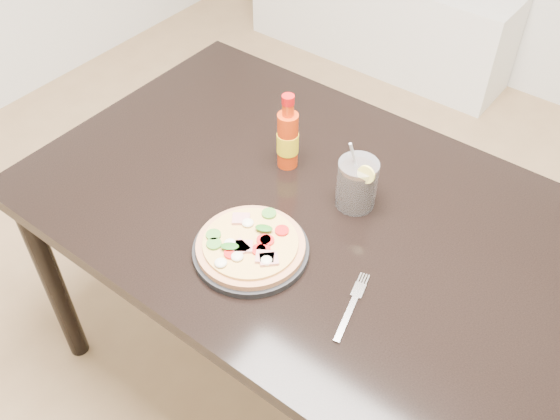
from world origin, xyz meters
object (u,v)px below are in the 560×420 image
Objects in this scene: cola_cup at (357,185)px; pizza at (250,245)px; dining_table at (309,229)px; media_console at (377,14)px; hot_sauce_bottle at (288,138)px; fork at (352,304)px; plate at (251,250)px.

pizza is at bearing -109.25° from cola_cup.
media_console is (-0.83, 1.79, -0.42)m from dining_table.
pizza is at bearing -67.96° from hot_sauce_bottle.
hot_sauce_bottle is 0.22m from cola_cup.
media_console is at bearing 112.21° from hot_sauce_bottle.
dining_table is at bearing 85.07° from pizza.
hot_sauce_bottle is at bearing 146.66° from dining_table.
hot_sauce_bottle is (-0.14, 0.09, 0.17)m from dining_table.
plate is at bearing 169.45° from fork.
fork reaches higher than dining_table.
plate is 1.07× the size of pizza.
hot_sauce_bottle reaches higher than media_console.
plate reaches higher than dining_table.
dining_table is 0.32m from fork.
fork is (0.26, 0.02, -0.02)m from pizza.
dining_table is 1.00× the size of media_console.
cola_cup is (0.10, 0.28, 0.03)m from pizza.
media_console is at bearing 114.91° from dining_table.
media_console is (-0.82, 2.00, -0.53)m from pizza.
hot_sauce_bottle is (-0.12, 0.29, 0.08)m from plate.
pizza is (-0.02, -0.21, 0.11)m from dining_table.
cola_cup is (0.22, -0.02, -0.02)m from hot_sauce_bottle.
fork is at bearing 3.90° from pizza.
hot_sauce_bottle is at bearing 112.04° from pizza.
media_console is at bearing 112.19° from pizza.
cola_cup reaches higher than fork.
pizza is 0.30m from cola_cup.
pizza is (0.00, -0.00, 0.02)m from plate.
plate is 0.30m from cola_cup.
pizza is at bearing -82.11° from plate.
plate is at bearing -67.80° from media_console.
cola_cup is 0.13× the size of media_console.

